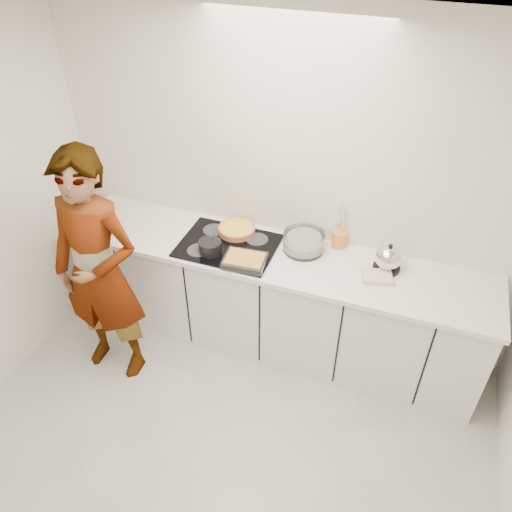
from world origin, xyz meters
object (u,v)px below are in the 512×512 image
(utensil_crock, at_px, (339,239))
(saucepan, at_px, (210,247))
(tart_dish, at_px, (237,229))
(cook, at_px, (99,272))
(hob, at_px, (228,245))
(baking_dish, at_px, (245,260))
(mixing_bowl, at_px, (304,242))
(kettle, at_px, (388,259))

(utensil_crock, bearing_deg, saucepan, -154.55)
(tart_dish, xyz_separation_m, cook, (-0.72, -0.80, -0.02))
(saucepan, distance_m, cook, 0.80)
(hob, distance_m, utensil_crock, 0.83)
(tart_dish, relative_size, saucepan, 1.59)
(tart_dish, bearing_deg, hob, -89.90)
(baking_dish, height_order, cook, cook)
(baking_dish, xyz_separation_m, mixing_bowl, (0.34, 0.33, 0.02))
(mixing_bowl, relative_size, cook, 0.18)
(saucepan, distance_m, mixing_bowl, 0.69)
(baking_dish, bearing_deg, utensil_crock, 38.51)
(kettle, distance_m, cook, 2.03)
(kettle, relative_size, utensil_crock, 1.74)
(hob, distance_m, cook, 0.95)
(saucepan, relative_size, cook, 0.12)
(hob, relative_size, kettle, 3.07)
(hob, bearing_deg, baking_dish, -40.37)
(mixing_bowl, xyz_separation_m, cook, (-1.26, -0.77, -0.05))
(saucepan, bearing_deg, tart_dish, 73.69)
(hob, height_order, baking_dish, baking_dish)
(hob, xyz_separation_m, kettle, (1.16, 0.14, 0.09))
(baking_dish, bearing_deg, mixing_bowl, 43.78)
(utensil_crock, height_order, cook, cook)
(hob, xyz_separation_m, tart_dish, (-0.00, 0.18, 0.03))
(mixing_bowl, xyz_separation_m, utensil_crock, (0.24, 0.13, 0.00))
(saucepan, bearing_deg, cook, -142.06)
(saucepan, relative_size, baking_dish, 0.69)
(hob, distance_m, kettle, 1.17)
(tart_dish, distance_m, mixing_bowl, 0.54)
(tart_dish, height_order, kettle, kettle)
(kettle, bearing_deg, saucepan, -168.10)
(kettle, height_order, cook, cook)
(saucepan, height_order, mixing_bowl, saucepan)
(utensil_crock, bearing_deg, hob, -159.81)
(utensil_crock, bearing_deg, baking_dish, -141.49)
(baking_dish, bearing_deg, cook, -154.15)
(baking_dish, bearing_deg, kettle, 17.88)
(utensil_crock, bearing_deg, tart_dish, -171.96)
(hob, relative_size, utensil_crock, 5.35)
(tart_dish, bearing_deg, saucepan, -106.31)
(hob, distance_m, tart_dish, 0.18)
(saucepan, height_order, utensil_crock, saucepan)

